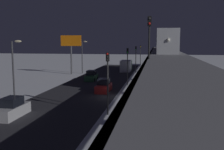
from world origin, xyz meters
TOP-DOWN VIEW (x-y plane):
  - ground_plane at (0.00, 0.00)m, footprint 240.00×240.00m
  - avenue_asphalt at (5.02, 0.00)m, footprint 11.00×98.40m
  - elevated_railway at (-7.27, -0.00)m, footprint 5.00×98.40m
  - subway_train at (-7.36, -18.55)m, footprint 2.94×36.87m
  - rail_signal at (-5.19, 9.20)m, footprint 0.36×0.41m
  - sedan_green at (6.42, -14.38)m, footprint 1.91×4.29m
  - sedan_silver at (8.22, 10.79)m, footprint 1.80×4.44m
  - sedan_red at (1.82, -3.71)m, footprint 1.80×4.65m
  - delivery_van at (1.62, -31.67)m, footprint 2.40×7.40m
  - traffic_light_near at (-1.08, 8.49)m, footprint 0.32×0.44m
  - traffic_light_mid at (-1.08, -9.85)m, footprint 0.32×0.44m
  - traffic_light_far at (-1.08, -28.19)m, footprint 0.32×0.44m
  - traffic_light_distant at (-1.08, -46.53)m, footprint 0.32×0.44m
  - commercial_billboard at (13.38, -23.23)m, footprint 4.80×0.36m
  - street_lamp_near at (11.09, 5.00)m, footprint 1.35×0.44m
  - street_lamp_far at (11.09, -25.00)m, footprint 1.35×0.44m

SIDE VIEW (x-z plane):
  - ground_plane at x=0.00m, z-range 0.00..0.00m
  - avenue_asphalt at x=5.02m, z-range 0.00..0.01m
  - sedan_green at x=6.42m, z-range -0.20..1.77m
  - sedan_silver at x=8.22m, z-range -0.19..1.78m
  - sedan_red at x=1.82m, z-range -0.19..1.78m
  - delivery_van at x=1.62m, z-range -0.05..2.75m
  - traffic_light_near at x=-1.08m, z-range 1.00..7.40m
  - traffic_light_mid at x=-1.08m, z-range 1.00..7.40m
  - traffic_light_far at x=-1.08m, z-range 1.00..7.40m
  - traffic_light_distant at x=-1.08m, z-range 1.00..7.40m
  - street_lamp_near at x=11.09m, z-range 0.99..8.64m
  - street_lamp_far at x=11.09m, z-range 0.99..8.64m
  - elevated_railway at x=-7.27m, z-range 2.09..7.89m
  - commercial_billboard at x=13.38m, z-range 2.38..11.28m
  - subway_train at x=-7.36m, z-range 5.89..9.29m
  - rail_signal at x=-5.19m, z-range 6.53..10.53m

